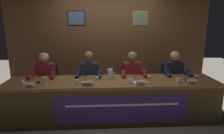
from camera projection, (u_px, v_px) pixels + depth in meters
ground_plane at (112, 117)px, 3.60m from camera, size 12.00×12.00×0.00m
wall_back_panelled at (109, 42)px, 4.79m from camera, size 5.04×0.14×2.60m
conference_table at (113, 94)px, 3.37m from camera, size 3.84×0.81×0.75m
chair_far_left at (48, 87)px, 4.00m from camera, size 0.44×0.44×0.89m
panelist_far_left at (45, 78)px, 3.74m from camera, size 0.51×0.48×1.22m
nameplate_far_left at (30, 85)px, 3.04m from camera, size 0.15×0.06×0.08m
juice_glass_far_left at (46, 79)px, 3.19m from camera, size 0.06×0.06×0.12m
water_cup_far_left at (23, 83)px, 3.14m from camera, size 0.06×0.06×0.08m
microphone_far_left at (39, 78)px, 3.31m from camera, size 0.06×0.17×0.22m
chair_center_left at (90, 87)px, 4.05m from camera, size 0.44×0.44×0.89m
panelist_center_left at (89, 77)px, 3.79m from camera, size 0.51×0.48×1.22m
nameplate_center_left at (87, 84)px, 3.12m from camera, size 0.19×0.06×0.08m
juice_glass_center_left at (97, 79)px, 3.20m from camera, size 0.06×0.06×0.12m
water_cup_center_left at (78, 82)px, 3.20m from camera, size 0.06×0.06×0.08m
microphone_center_left at (85, 78)px, 3.34m from camera, size 0.06×0.17×0.22m
chair_center_right at (131, 86)px, 4.10m from camera, size 0.44×0.44×0.89m
panelist_center_right at (132, 76)px, 3.84m from camera, size 0.51×0.48×1.22m
nameplate_center_right at (140, 83)px, 3.14m from camera, size 0.16×0.06×0.08m
juice_glass_center_right at (149, 78)px, 3.28m from camera, size 0.06×0.06×0.12m
water_cup_center_right at (130, 81)px, 3.23m from camera, size 0.06×0.06×0.08m
microphone_center_right at (136, 77)px, 3.39m from camera, size 0.06×0.17×0.22m
chair_far_right at (170, 85)px, 4.15m from camera, size 0.44×0.44×0.89m
panelist_far_right at (175, 76)px, 3.89m from camera, size 0.51×0.48×1.22m
nameplate_far_right at (192, 82)px, 3.22m from camera, size 0.15×0.06×0.08m
juice_glass_far_right at (197, 78)px, 3.30m from camera, size 0.06×0.06×0.12m
water_cup_far_right at (178, 81)px, 3.28m from camera, size 0.06×0.06×0.08m
microphone_far_right at (186, 76)px, 3.45m from camera, size 0.06×0.17×0.22m
water_pitcher_central at (110, 74)px, 3.49m from camera, size 0.15×0.10×0.21m
document_stack_center_right at (139, 82)px, 3.32m from camera, size 0.22×0.16×0.01m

